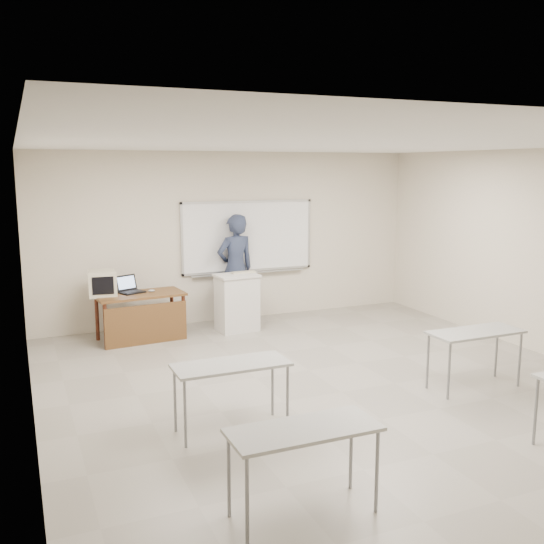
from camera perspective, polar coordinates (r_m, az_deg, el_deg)
name	(u,v)px	position (r m, az deg, el deg)	size (l,w,h in m)	color
floor	(341,393)	(7.63, 6.54, -11.21)	(7.00, 8.00, 0.01)	gray
whiteboard	(248,237)	(10.92, -2.27, 3.27)	(2.48, 0.10, 1.31)	white
student_desks	(409,374)	(6.34, 12.79, -9.35)	(4.40, 2.20, 0.73)	gray
instructor_desk	(142,308)	(9.77, -12.17, -3.36)	(1.36, 0.68, 0.75)	brown
podium	(237,302)	(10.20, -3.32, -2.88)	(0.69, 0.50, 0.96)	silver
crt_monitor	(102,283)	(9.83, -15.67, -1.00)	(0.42, 0.47, 0.40)	#BEB69B
laptop	(131,289)	(9.95, -13.10, -1.52)	(0.36, 0.33, 0.27)	black
mouse	(152,291)	(9.91, -11.27, -1.74)	(0.11, 0.07, 0.04)	#919497
keyboard	(243,272)	(10.23, -2.71, -0.03)	(0.42, 0.14, 0.02)	#BEB69B
presenter	(235,268)	(10.72, -3.46, 0.33)	(0.70, 0.46, 1.92)	black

